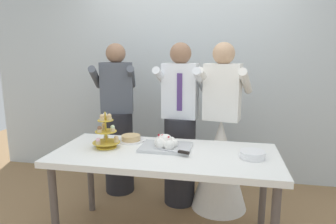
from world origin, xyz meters
name	(u,v)px	position (x,y,z in m)	size (l,w,h in m)	color
rear_wall	(188,62)	(0.00, 1.41, 1.45)	(5.20, 0.10, 2.90)	silver
dessert_table	(165,161)	(0.00, 0.00, 0.70)	(1.80, 0.80, 0.78)	white
cupcake_stand	(106,134)	(-0.51, 0.02, 0.89)	(0.23, 0.23, 0.31)	gold
main_cake_tray	(165,144)	(-0.01, 0.09, 0.82)	(0.43, 0.34, 0.13)	silver
plate_stack	(252,155)	(0.68, -0.01, 0.80)	(0.20, 0.19, 0.05)	white
round_cake	(131,139)	(-0.36, 0.24, 0.80)	(0.24, 0.24, 0.06)	white
person_groom	(180,134)	(0.02, 0.66, 0.75)	(0.49, 0.52, 1.66)	#232328
person_bride	(220,153)	(0.43, 0.64, 0.58)	(0.57, 0.56, 1.66)	white
person_guest	(118,127)	(-0.70, 0.79, 0.75)	(0.57, 0.59, 1.66)	#232328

